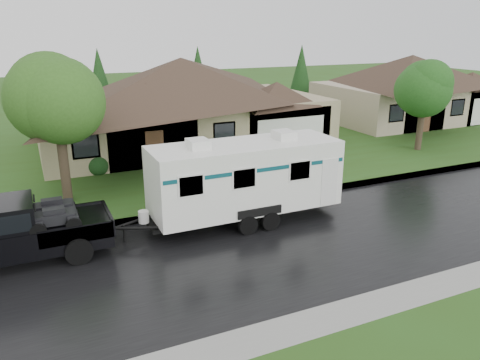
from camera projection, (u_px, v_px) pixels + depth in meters
name	position (u px, v px, depth m)	size (l,w,h in m)	color
ground	(245.00, 226.00, 18.70)	(140.00, 140.00, 0.00)	#2C4F18
road	(268.00, 246.00, 16.97)	(140.00, 8.00, 0.01)	black
curb	(223.00, 206.00, 20.62)	(140.00, 0.50, 0.15)	gray
lawn	(151.00, 144.00, 31.65)	(140.00, 26.00, 0.15)	#2C4F18
house_main	(187.00, 92.00, 30.46)	(19.44, 10.80, 6.90)	tan
house_neighbor	(414.00, 81.00, 38.87)	(15.12, 9.72, 6.45)	tan
tree_left_green	(56.00, 102.00, 19.77)	(3.84, 3.84, 6.36)	#382B1E
tree_right_green	(425.00, 87.00, 28.67)	(3.42, 3.42, 5.66)	#382B1E
shrub_row	(208.00, 152.00, 27.33)	(13.60, 1.00, 1.00)	#143814
pickup_truck	(4.00, 231.00, 15.44)	(6.51, 2.47, 2.17)	black
travel_trailer	(245.00, 176.00, 18.70)	(8.02, 2.82, 3.60)	white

